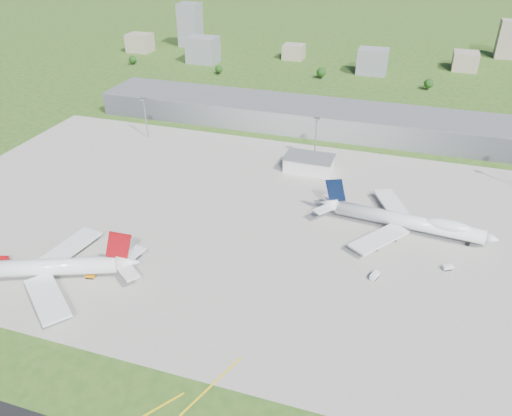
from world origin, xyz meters
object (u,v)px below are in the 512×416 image
(airliner_blue_quad, at_px, (408,222))
(van_white_near, at_px, (375,276))
(airliner_red_twin, at_px, (41,268))
(van_white_far, at_px, (448,268))
(tug_yellow, at_px, (90,276))

(airliner_blue_quad, height_order, van_white_near, airliner_blue_quad)
(airliner_red_twin, height_order, van_white_far, airliner_red_twin)
(airliner_blue_quad, height_order, van_white_far, airliner_blue_quad)
(airliner_blue_quad, distance_m, van_white_near, 39.80)
(airliner_red_twin, height_order, airliner_blue_quad, airliner_red_twin)
(airliner_red_twin, xyz_separation_m, airliner_blue_quad, (134.24, 79.74, -0.08))
(airliner_red_twin, distance_m, van_white_near, 131.23)
(airliner_blue_quad, xyz_separation_m, van_white_near, (-9.81, -38.31, -4.49))
(airliner_blue_quad, bearing_deg, van_white_far, -47.33)
(airliner_red_twin, relative_size, van_white_near, 14.50)
(van_white_near, xyz_separation_m, van_white_far, (27.66, 14.87, -0.13))
(van_white_near, distance_m, van_white_far, 31.40)
(tug_yellow, distance_m, van_white_near, 113.16)
(airliner_red_twin, xyz_separation_m, tug_yellow, (16.69, 6.83, -4.83))
(airliner_blue_quad, bearing_deg, airliner_red_twin, -143.91)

